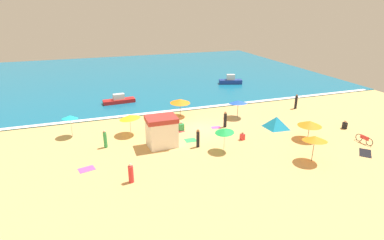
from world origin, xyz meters
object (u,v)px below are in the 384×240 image
Objects in this scene: beachgoer_0 at (198,138)px; small_boat_0 at (119,100)px; parked_bicycle at (364,139)px; beach_umbrella_1 at (315,138)px; beachgoer_3 at (242,137)px; beachgoer_1 at (105,139)px; beachgoer_7 at (181,127)px; lifeguard_cabana at (162,131)px; beach_umbrella_2 at (130,117)px; beach_umbrella_6 at (70,117)px; beachgoer_6 at (225,120)px; beach_umbrella_0 at (238,102)px; beach_umbrella_5 at (180,101)px; beachgoer_5 at (296,102)px; beach_tent at (276,122)px; beachgoer_2 at (131,174)px; small_boat_1 at (231,81)px; beach_umbrella_4 at (310,123)px; beach_umbrella_3 at (225,131)px; beachgoer_4 at (345,125)px.

small_boat_0 is (-5.22, 15.49, -0.35)m from beachgoer_0.
parked_bicycle is 15.43m from beachgoer_0.
beachgoer_3 is at bearing 120.87° from beach_umbrella_1.
beachgoer_1 is 1.75× the size of beachgoer_7.
beach_umbrella_2 is (-2.30, 3.55, 0.42)m from lifeguard_cabana.
beach_umbrella_6 is 1.30× the size of beachgoer_0.
beachgoer_7 is at bearing 172.65° from beachgoer_6.
beach_umbrella_1 is (1.01, -11.38, 0.21)m from beach_umbrella_0.
beach_umbrella_5 reaches higher than parked_bicycle.
small_boat_0 is (-6.10, 7.16, -1.33)m from beach_umbrella_5.
beach_umbrella_6 reaches higher than beachgoer_6.
lifeguard_cabana is at bearing -57.07° from beach_umbrella_2.
beachgoer_0 is at bearing -157.30° from beachgoer_5.
beach_umbrella_6 is 10.88m from small_boat_0.
beachgoer_2 is (-15.76, -5.52, 0.07)m from beach_tent.
beach_umbrella_5 is at bearing 83.98° from beachgoer_0.
small_boat_1 is at bearing 40.12° from beachgoer_1.
beach_umbrella_4 is 12.39m from beachgoer_7.
beach_umbrella_4 is at bearing -2.30° from beach_umbrella_3.
lifeguard_cabana reaches higher than beachgoer_4.
beach_umbrella_1 is at bearing -58.03° from small_boat_0.
small_boat_1 is (8.56, 16.50, -0.23)m from beachgoer_6.
beach_umbrella_2 is at bearing 172.67° from beachgoer_7.
lifeguard_cabana is 1.08× the size of beach_umbrella_1.
beach_umbrella_1 is 16.82m from beach_umbrella_2.
beach_umbrella_6 reaches higher than small_boat_0.
beach_umbrella_1 is at bearing -35.07° from beachgoer_0.
beachgoer_1 is (-18.38, 4.41, -0.81)m from beach_umbrella_4.
beach_umbrella_0 is 16.67m from beachgoer_2.
beachgoer_1 is at bearing 152.62° from beach_umbrella_1.
beach_umbrella_3 is at bearing -149.54° from beachgoer_5.
beach_umbrella_0 reaches higher than beachgoer_7.
small_boat_0 is (-20.04, 19.73, 0.10)m from parked_bicycle.
beachgoer_3 is 0.43× the size of beachgoer_5.
beachgoer_0 is at bearing -86.51° from beachgoer_7.
beachgoer_5 is (20.41, 1.47, -0.99)m from beach_umbrella_2.
beachgoer_2 is (-6.56, -3.94, -0.14)m from beachgoer_0.
beachgoer_0 is 7.65m from beachgoer_2.
small_boat_1 reaches higher than small_boat_0.
beachgoer_0 is 1.03× the size of beachgoer_1.
beachgoer_0 is 23.89m from small_boat_1.
beach_umbrella_3 is at bearing -149.40° from beachgoer_3.
beach_umbrella_4 is 10.70m from beachgoer_0.
beach_umbrella_1 is 14.63m from beachgoer_2.
lifeguard_cabana is at bearing 171.01° from beachgoer_3.
beachgoer_1 is 27.15m from small_boat_1.
beach_umbrella_6 is at bearing 165.11° from beachgoer_4.
beach_umbrella_4 is at bearing -119.54° from beachgoer_5.
beach_umbrella_5 is 14.41m from beachgoer_5.
beachgoer_5 is at bearing 3.51° from beach_umbrella_0.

